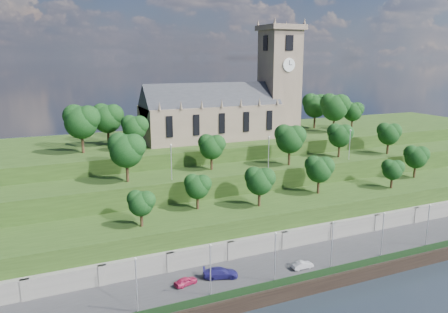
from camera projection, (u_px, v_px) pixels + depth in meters
name	position (u px, v px, depth m)	size (l,w,h in m)	color
ground	(351.00, 284.00, 66.31)	(320.00, 320.00, 0.00)	black
promenade	(327.00, 261.00, 71.45)	(160.00, 12.00, 2.00)	#2D2D30
quay_wall	(351.00, 277.00, 66.03)	(160.00, 0.50, 2.20)	black
fence	(349.00, 266.00, 66.28)	(160.00, 0.10, 1.20)	black
retaining_wall	(306.00, 239.00, 76.45)	(160.00, 2.10, 5.00)	slate
embankment_lower	(288.00, 220.00, 81.50)	(160.00, 12.00, 8.00)	#223D14
embankment_upper	(260.00, 193.00, 90.88)	(160.00, 10.00, 12.00)	#223D14
hilltop	(221.00, 164.00, 109.29)	(160.00, 32.00, 15.00)	#223D14
church	(230.00, 106.00, 102.71)	(38.60, 12.35, 27.60)	#6F5E4E
trees_lower	(309.00, 173.00, 81.55)	(66.06, 8.36, 7.42)	#322013
trees_upper	(266.00, 140.00, 87.72)	(65.28, 8.21, 8.82)	#322013
trees_hilltop	(234.00, 112.00, 101.87)	(75.16, 15.57, 9.90)	#322013
lamp_posts_promenade	(332.00, 241.00, 66.36)	(60.36, 0.36, 7.48)	#B2B2B7
lamp_posts_upper	(269.00, 150.00, 86.02)	(40.36, 0.36, 6.62)	#B2B2B7
car_left	(186.00, 281.00, 61.93)	(1.39, 3.45, 1.18)	#AE1D48
car_middle	(302.00, 265.00, 66.84)	(1.20, 3.43, 1.13)	#A8A7AB
car_right	(220.00, 273.00, 64.02)	(2.10, 5.16, 1.50)	navy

